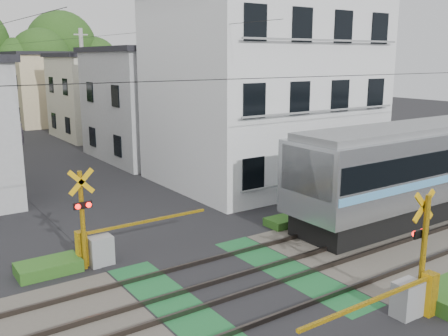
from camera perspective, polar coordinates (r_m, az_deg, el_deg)
ground at (r=14.12m, az=1.48°, el=-13.49°), size 120.00×120.00×0.00m
track_bed at (r=14.10m, az=1.48°, el=-13.35°), size 120.00×120.00×0.14m
crossing_signal_near at (r=13.22m, az=20.70°, el=-12.82°), size 4.74×0.65×3.09m
crossing_signal_far at (r=15.72m, az=-14.31°, el=-8.27°), size 4.74×0.65×3.09m
apartment_block at (r=25.44m, az=4.52°, el=9.05°), size 10.20×8.36×9.30m
houses_row at (r=37.10m, az=-22.55°, el=7.05°), size 22.07×31.35×6.80m
catenary at (r=17.13m, az=17.99°, el=3.55°), size 60.00×5.04×7.00m
utility_poles at (r=33.93m, az=-23.77°, el=7.94°), size 7.90×42.00×8.00m
pedestrian at (r=38.62m, az=-22.28°, el=3.60°), size 0.67×0.52×1.62m
weed_patches at (r=14.98m, az=7.25°, el=-11.21°), size 10.25×8.80×0.40m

